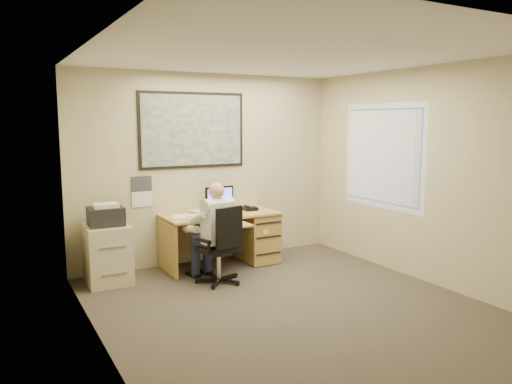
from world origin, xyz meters
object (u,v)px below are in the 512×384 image
desk (241,232)px  person (217,233)px  office_chair (219,261)px  filing_cabinet (107,249)px

desk → person: (-0.67, -0.66, 0.19)m
office_chair → person: 0.35m
person → office_chair: bearing=-112.0°
filing_cabinet → office_chair: bearing=-29.8°
desk → office_chair: desk is taller
desk → filing_cabinet: 1.90m
office_chair → filing_cabinet: bearing=134.1°
filing_cabinet → office_chair: filing_cabinet is taller
office_chair → person: person is taller
filing_cabinet → desk: bearing=1.6°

